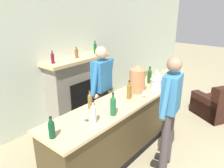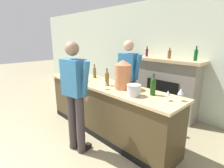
{
  "view_description": "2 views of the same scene",
  "coord_description": "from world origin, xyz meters",
  "px_view_note": "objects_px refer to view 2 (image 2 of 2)",
  "views": [
    {
      "loc": [
        -2.72,
        0.35,
        2.45
      ],
      "look_at": [
        0.03,
        2.61,
        1.16
      ],
      "focal_mm": 35.0,
      "sensor_mm": 36.0,
      "label": 1
    },
    {
      "loc": [
        2.33,
        0.16,
        1.85
      ],
      "look_at": [
        -0.0,
        2.4,
        0.98
      ],
      "focal_mm": 28.0,
      "sensor_mm": 36.0,
      "label": 2
    }
  ],
  "objects_px": {
    "wine_bottle_cabernet_heavy": "(95,72)",
    "wine_glass_back_row": "(105,83)",
    "ice_bucket_steel": "(134,90)",
    "wine_bottle_merlot_tall": "(74,72)",
    "wine_bottle_port_short": "(153,86)",
    "wine_bottle_rose_blush": "(80,74)",
    "wine_glass_mid_counter": "(76,72)",
    "wine_bottle_chardonnay_pale": "(107,78)",
    "fireplace_stone": "(167,87)",
    "copper_dispenser": "(123,74)",
    "person_customer": "(75,94)",
    "wine_bottle_burgundy_dark": "(67,68)",
    "wine_glass_front_right": "(168,94)",
    "person_bartender": "(128,80)",
    "wine_glass_front_left": "(181,92)"
  },
  "relations": [
    {
      "from": "fireplace_stone",
      "to": "copper_dispenser",
      "type": "relative_size",
      "value": 3.39
    },
    {
      "from": "ice_bucket_steel",
      "to": "wine_bottle_chardonnay_pale",
      "type": "bearing_deg",
      "value": 171.66
    },
    {
      "from": "wine_bottle_port_short",
      "to": "wine_glass_mid_counter",
      "type": "height_order",
      "value": "wine_bottle_port_short"
    },
    {
      "from": "person_bartender",
      "to": "wine_glass_mid_counter",
      "type": "distance_m",
      "value": 1.17
    },
    {
      "from": "wine_glass_front_left",
      "to": "wine_glass_front_right",
      "type": "bearing_deg",
      "value": -135.32
    },
    {
      "from": "wine_bottle_cabernet_heavy",
      "to": "wine_bottle_port_short",
      "type": "height_order",
      "value": "wine_bottle_port_short"
    },
    {
      "from": "fireplace_stone",
      "to": "wine_bottle_chardonnay_pale",
      "type": "height_order",
      "value": "fireplace_stone"
    },
    {
      "from": "person_bartender",
      "to": "wine_glass_back_row",
      "type": "distance_m",
      "value": 0.8
    },
    {
      "from": "wine_bottle_chardonnay_pale",
      "to": "wine_bottle_rose_blush",
      "type": "relative_size",
      "value": 0.92
    },
    {
      "from": "wine_bottle_rose_blush",
      "to": "ice_bucket_steel",
      "type": "bearing_deg",
      "value": 2.49
    },
    {
      "from": "person_customer",
      "to": "wine_bottle_burgundy_dark",
      "type": "distance_m",
      "value": 1.71
    },
    {
      "from": "wine_bottle_port_short",
      "to": "wine_glass_back_row",
      "type": "xyz_separation_m",
      "value": [
        -0.73,
        -0.32,
        -0.05
      ]
    },
    {
      "from": "fireplace_stone",
      "to": "wine_bottle_rose_blush",
      "type": "bearing_deg",
      "value": -117.51
    },
    {
      "from": "wine_bottle_port_short",
      "to": "wine_glass_back_row",
      "type": "height_order",
      "value": "wine_bottle_port_short"
    },
    {
      "from": "wine_glass_back_row",
      "to": "fireplace_stone",
      "type": "bearing_deg",
      "value": 85.19
    },
    {
      "from": "wine_bottle_port_short",
      "to": "wine_bottle_burgundy_dark",
      "type": "relative_size",
      "value": 1.21
    },
    {
      "from": "wine_bottle_burgundy_dark",
      "to": "wine_glass_mid_counter",
      "type": "relative_size",
      "value": 1.65
    },
    {
      "from": "wine_glass_mid_counter",
      "to": "person_customer",
      "type": "bearing_deg",
      "value": -33.87
    },
    {
      "from": "wine_bottle_port_short",
      "to": "wine_bottle_merlot_tall",
      "type": "relative_size",
      "value": 1.07
    },
    {
      "from": "wine_bottle_cabernet_heavy",
      "to": "wine_glass_front_left",
      "type": "relative_size",
      "value": 1.6
    },
    {
      "from": "wine_bottle_rose_blush",
      "to": "wine_bottle_cabernet_heavy",
      "type": "bearing_deg",
      "value": 97.27
    },
    {
      "from": "wine_bottle_port_short",
      "to": "wine_glass_front_left",
      "type": "distance_m",
      "value": 0.41
    },
    {
      "from": "wine_bottle_rose_blush",
      "to": "wine_glass_front_right",
      "type": "height_order",
      "value": "wine_bottle_rose_blush"
    },
    {
      "from": "wine_glass_front_right",
      "to": "wine_glass_mid_counter",
      "type": "xyz_separation_m",
      "value": [
        -2.2,
        -0.08,
        0.02
      ]
    },
    {
      "from": "wine_bottle_chardonnay_pale",
      "to": "wine_glass_mid_counter",
      "type": "height_order",
      "value": "wine_bottle_chardonnay_pale"
    },
    {
      "from": "wine_bottle_chardonnay_pale",
      "to": "fireplace_stone",
      "type": "bearing_deg",
      "value": 79.02
    },
    {
      "from": "wine_bottle_rose_blush",
      "to": "wine_glass_front_right",
      "type": "xyz_separation_m",
      "value": [
        1.8,
        0.24,
        -0.05
      ]
    },
    {
      "from": "copper_dispenser",
      "to": "wine_glass_back_row",
      "type": "height_order",
      "value": "copper_dispenser"
    },
    {
      "from": "wine_glass_front_right",
      "to": "wine_glass_mid_counter",
      "type": "relative_size",
      "value": 0.87
    },
    {
      "from": "person_bartender",
      "to": "wine_glass_back_row",
      "type": "xyz_separation_m",
      "value": [
        0.17,
        -0.77,
        0.09
      ]
    },
    {
      "from": "copper_dispenser",
      "to": "wine_bottle_chardonnay_pale",
      "type": "xyz_separation_m",
      "value": [
        -0.33,
        -0.06,
        -0.11
      ]
    },
    {
      "from": "ice_bucket_steel",
      "to": "wine_bottle_merlot_tall",
      "type": "bearing_deg",
      "value": 179.79
    },
    {
      "from": "wine_bottle_rose_blush",
      "to": "wine_glass_front_left",
      "type": "xyz_separation_m",
      "value": [
        1.92,
        0.36,
        -0.02
      ]
    },
    {
      "from": "wine_bottle_burgundy_dark",
      "to": "wine_bottle_rose_blush",
      "type": "bearing_deg",
      "value": -12.63
    },
    {
      "from": "ice_bucket_steel",
      "to": "wine_glass_back_row",
      "type": "xyz_separation_m",
      "value": [
        -0.55,
        -0.08,
        0.01
      ]
    },
    {
      "from": "wine_bottle_port_short",
      "to": "wine_bottle_rose_blush",
      "type": "height_order",
      "value": "wine_bottle_rose_blush"
    },
    {
      "from": "fireplace_stone",
      "to": "person_bartender",
      "type": "height_order",
      "value": "person_bartender"
    },
    {
      "from": "person_customer",
      "to": "wine_bottle_rose_blush",
      "type": "bearing_deg",
      "value": 139.91
    },
    {
      "from": "wine_glass_front_left",
      "to": "fireplace_stone",
      "type": "bearing_deg",
      "value": 124.56
    },
    {
      "from": "wine_bottle_cabernet_heavy",
      "to": "wine_bottle_merlot_tall",
      "type": "relative_size",
      "value": 0.93
    },
    {
      "from": "wine_bottle_merlot_tall",
      "to": "wine_glass_back_row",
      "type": "bearing_deg",
      "value": -4.37
    },
    {
      "from": "fireplace_stone",
      "to": "person_customer",
      "type": "relative_size",
      "value": 0.94
    },
    {
      "from": "fireplace_stone",
      "to": "wine_glass_back_row",
      "type": "height_order",
      "value": "fireplace_stone"
    },
    {
      "from": "wine_bottle_merlot_tall",
      "to": "wine_glass_back_row",
      "type": "height_order",
      "value": "wine_bottle_merlot_tall"
    },
    {
      "from": "copper_dispenser",
      "to": "person_customer",
      "type": "bearing_deg",
      "value": -111.24
    },
    {
      "from": "wine_glass_mid_counter",
      "to": "wine_glass_back_row",
      "type": "distance_m",
      "value": 1.19
    },
    {
      "from": "wine_glass_mid_counter",
      "to": "person_bartender",
      "type": "bearing_deg",
      "value": 30.6
    },
    {
      "from": "copper_dispenser",
      "to": "wine_bottle_port_short",
      "type": "bearing_deg",
      "value": 7.65
    },
    {
      "from": "wine_bottle_port_short",
      "to": "wine_bottle_rose_blush",
      "type": "xyz_separation_m",
      "value": [
        -1.51,
        -0.3,
        0.0
      ]
    },
    {
      "from": "wine_bottle_cabernet_heavy",
      "to": "wine_glass_back_row",
      "type": "height_order",
      "value": "wine_bottle_cabernet_heavy"
    }
  ]
}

